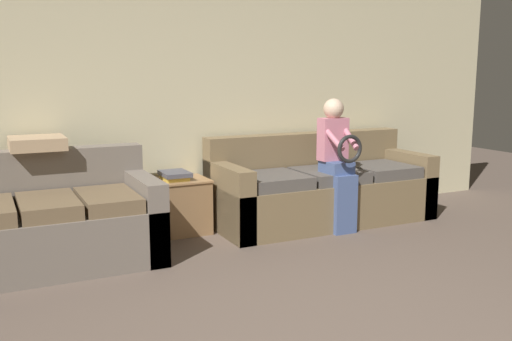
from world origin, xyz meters
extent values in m
cube|color=beige|center=(0.00, 3.30, 1.27)|extent=(7.54, 0.06, 2.55)
cube|color=brown|center=(1.30, 2.79, 0.21)|extent=(2.17, 0.85, 0.43)
cube|color=brown|center=(1.30, 3.11, 0.64)|extent=(2.17, 0.20, 0.42)
cube|color=brown|center=(0.30, 2.79, 0.32)|extent=(0.16, 0.85, 0.64)
cube|color=brown|center=(2.30, 2.79, 0.32)|extent=(0.16, 0.85, 0.64)
cube|color=#514C47|center=(0.68, 2.69, 0.48)|extent=(0.58, 0.61, 0.11)
cube|color=#514C47|center=(1.30, 2.69, 0.48)|extent=(0.58, 0.61, 0.11)
cube|color=#514C47|center=(1.92, 2.69, 0.48)|extent=(0.58, 0.61, 0.11)
cube|color=#70665B|center=(-1.26, 2.63, 0.22)|extent=(1.63, 0.93, 0.43)
cube|color=#70665B|center=(-1.26, 3.00, 0.64)|extent=(1.63, 0.20, 0.42)
cube|color=#70665B|center=(-0.52, 2.63, 0.32)|extent=(0.16, 0.93, 0.64)
cube|color=brown|center=(-1.26, 2.53, 0.49)|extent=(0.41, 0.69, 0.11)
cube|color=brown|center=(-0.82, 2.53, 0.49)|extent=(0.41, 0.69, 0.11)
cube|color=#475B8E|center=(1.26, 2.36, 0.27)|extent=(0.22, 0.10, 0.54)
cube|color=#475B8E|center=(1.26, 2.50, 0.59)|extent=(0.22, 0.28, 0.11)
cube|color=#D17A8E|center=(1.26, 2.57, 0.84)|extent=(0.26, 0.14, 0.39)
sphere|color=beige|center=(1.26, 2.57, 1.12)|extent=(0.19, 0.19, 0.19)
torus|color=black|center=(1.26, 2.30, 0.79)|extent=(0.26, 0.04, 0.26)
cylinder|color=#D17A8E|center=(1.17, 2.44, 0.87)|extent=(0.08, 0.30, 0.22)
cylinder|color=#D17A8E|center=(1.35, 2.44, 0.87)|extent=(0.08, 0.30, 0.22)
cube|color=olive|center=(-0.11, 3.04, 0.25)|extent=(0.56, 0.41, 0.50)
cube|color=#9A724A|center=(-0.11, 3.04, 0.49)|extent=(0.58, 0.43, 0.02)
cube|color=gold|center=(-0.12, 3.03, 0.52)|extent=(0.20, 0.26, 0.04)
cube|color=#4C4C56|center=(-0.12, 3.04, 0.55)|extent=(0.24, 0.31, 0.04)
cube|color=tan|center=(-1.27, 3.00, 0.90)|extent=(0.42, 0.42, 0.10)
camera|label=1|loc=(-1.68, -1.81, 1.46)|focal=40.00mm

